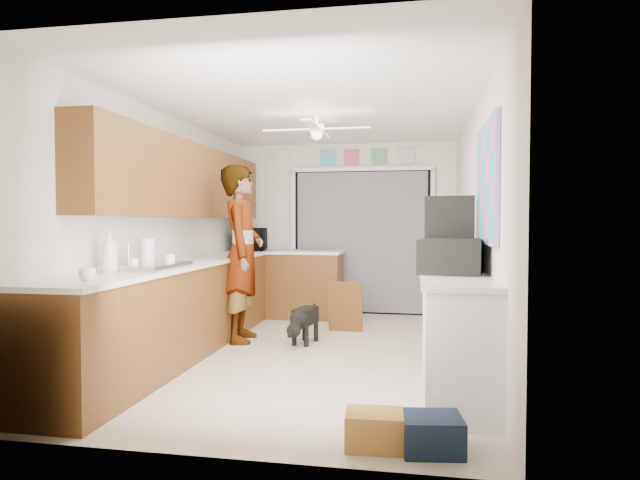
{
  "coord_description": "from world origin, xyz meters",
  "views": [
    {
      "loc": [
        1.04,
        -5.36,
        1.35
      ],
      "look_at": [
        0.0,
        0.4,
        1.15
      ],
      "focal_mm": 30.0,
      "sensor_mm": 36.0,
      "label": 1
    }
  ],
  "objects_px": {
    "soap_bottle": "(109,251)",
    "paper_towel_roll": "(148,253)",
    "microwave": "(252,239)",
    "dog": "(305,323)",
    "cardboard_box": "(374,430)",
    "cup": "(87,274)",
    "suitcase": "(451,256)",
    "man": "(242,253)",
    "navy_crate": "(432,434)"
  },
  "relations": [
    {
      "from": "soap_bottle",
      "to": "paper_towel_roll",
      "type": "distance_m",
      "value": 0.59
    },
    {
      "from": "microwave",
      "to": "dog",
      "type": "bearing_deg",
      "value": -155.72
    },
    {
      "from": "cardboard_box",
      "to": "soap_bottle",
      "type": "bearing_deg",
      "value": 160.64
    },
    {
      "from": "cup",
      "to": "suitcase",
      "type": "xyz_separation_m",
      "value": [
        2.54,
        1.08,
        0.09
      ]
    },
    {
      "from": "cardboard_box",
      "to": "dog",
      "type": "bearing_deg",
      "value": 110.31
    },
    {
      "from": "man",
      "to": "soap_bottle",
      "type": "bearing_deg",
      "value": 154.82
    },
    {
      "from": "dog",
      "to": "cardboard_box",
      "type": "bearing_deg",
      "value": -58.53
    },
    {
      "from": "soap_bottle",
      "to": "dog",
      "type": "relative_size",
      "value": 0.6
    },
    {
      "from": "microwave",
      "to": "man",
      "type": "distance_m",
      "value": 1.59
    },
    {
      "from": "paper_towel_roll",
      "to": "navy_crate",
      "type": "height_order",
      "value": "paper_towel_roll"
    },
    {
      "from": "microwave",
      "to": "suitcase",
      "type": "xyz_separation_m",
      "value": [
        2.59,
        -2.88,
        -0.02
      ]
    },
    {
      "from": "navy_crate",
      "to": "paper_towel_roll",
      "type": "bearing_deg",
      "value": 151.63
    },
    {
      "from": "cup",
      "to": "navy_crate",
      "type": "xyz_separation_m",
      "value": [
        2.36,
        -0.2,
        -0.88
      ]
    },
    {
      "from": "cup",
      "to": "paper_towel_roll",
      "type": "relative_size",
      "value": 0.45
    },
    {
      "from": "cup",
      "to": "man",
      "type": "xyz_separation_m",
      "value": [
        0.32,
        2.41,
        0.01
      ]
    },
    {
      "from": "paper_towel_roll",
      "to": "microwave",
      "type": "bearing_deg",
      "value": 87.62
    },
    {
      "from": "soap_bottle",
      "to": "man",
      "type": "xyz_separation_m",
      "value": [
        0.5,
        1.84,
        -0.12
      ]
    },
    {
      "from": "paper_towel_roll",
      "to": "dog",
      "type": "bearing_deg",
      "value": 45.6
    },
    {
      "from": "cup",
      "to": "dog",
      "type": "relative_size",
      "value": 0.2
    },
    {
      "from": "cardboard_box",
      "to": "microwave",
      "type": "bearing_deg",
      "value": 116.39
    },
    {
      "from": "paper_towel_roll",
      "to": "man",
      "type": "distance_m",
      "value": 1.34
    },
    {
      "from": "cardboard_box",
      "to": "man",
      "type": "height_order",
      "value": "man"
    },
    {
      "from": "cup",
      "to": "paper_towel_roll",
      "type": "distance_m",
      "value": 1.17
    },
    {
      "from": "soap_bottle",
      "to": "paper_towel_roll",
      "type": "bearing_deg",
      "value": 88.05
    },
    {
      "from": "suitcase",
      "to": "soap_bottle",
      "type": "bearing_deg",
      "value": -161.0
    },
    {
      "from": "suitcase",
      "to": "navy_crate",
      "type": "bearing_deg",
      "value": -89.75
    },
    {
      "from": "navy_crate",
      "to": "man",
      "type": "bearing_deg",
      "value": 127.93
    },
    {
      "from": "cup",
      "to": "navy_crate",
      "type": "distance_m",
      "value": 2.52
    },
    {
      "from": "dog",
      "to": "cup",
      "type": "bearing_deg",
      "value": -102.57
    },
    {
      "from": "cup",
      "to": "suitcase",
      "type": "bearing_deg",
      "value": 22.98
    },
    {
      "from": "cup",
      "to": "suitcase",
      "type": "distance_m",
      "value": 2.76
    },
    {
      "from": "cardboard_box",
      "to": "dog",
      "type": "distance_m",
      "value": 2.78
    },
    {
      "from": "microwave",
      "to": "soap_bottle",
      "type": "xyz_separation_m",
      "value": [
        -0.14,
        -3.38,
        0.01
      ]
    },
    {
      "from": "paper_towel_roll",
      "to": "cardboard_box",
      "type": "relative_size",
      "value": 0.75
    },
    {
      "from": "soap_bottle",
      "to": "cardboard_box",
      "type": "height_order",
      "value": "soap_bottle"
    },
    {
      "from": "microwave",
      "to": "cup",
      "type": "xyz_separation_m",
      "value": [
        0.05,
        -3.95,
        -0.11
      ]
    },
    {
      "from": "cup",
      "to": "paper_towel_roll",
      "type": "height_order",
      "value": "paper_towel_roll"
    },
    {
      "from": "suitcase",
      "to": "dog",
      "type": "xyz_separation_m",
      "value": [
        -1.49,
        1.32,
        -0.85
      ]
    },
    {
      "from": "suitcase",
      "to": "microwave",
      "type": "bearing_deg",
      "value": 140.37
    },
    {
      "from": "cup",
      "to": "cardboard_box",
      "type": "xyz_separation_m",
      "value": [
        2.02,
        -0.2,
        -0.88
      ]
    },
    {
      "from": "navy_crate",
      "to": "man",
      "type": "xyz_separation_m",
      "value": [
        -2.04,
        2.61,
        0.89
      ]
    },
    {
      "from": "cup",
      "to": "cardboard_box",
      "type": "bearing_deg",
      "value": -5.79
    },
    {
      "from": "microwave",
      "to": "soap_bottle",
      "type": "distance_m",
      "value": 3.39
    },
    {
      "from": "soap_bottle",
      "to": "cardboard_box",
      "type": "bearing_deg",
      "value": -19.36
    },
    {
      "from": "navy_crate",
      "to": "dog",
      "type": "height_order",
      "value": "dog"
    },
    {
      "from": "microwave",
      "to": "paper_towel_roll",
      "type": "xyz_separation_m",
      "value": [
        -0.12,
        -2.8,
        -0.03
      ]
    },
    {
      "from": "suitcase",
      "to": "navy_crate",
      "type": "xyz_separation_m",
      "value": [
        -0.18,
        -1.28,
        -0.97
      ]
    },
    {
      "from": "soap_bottle",
      "to": "paper_towel_roll",
      "type": "height_order",
      "value": "soap_bottle"
    },
    {
      "from": "paper_towel_roll",
      "to": "cardboard_box",
      "type": "distance_m",
      "value": 2.74
    },
    {
      "from": "cardboard_box",
      "to": "cup",
      "type": "bearing_deg",
      "value": 174.21
    }
  ]
}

